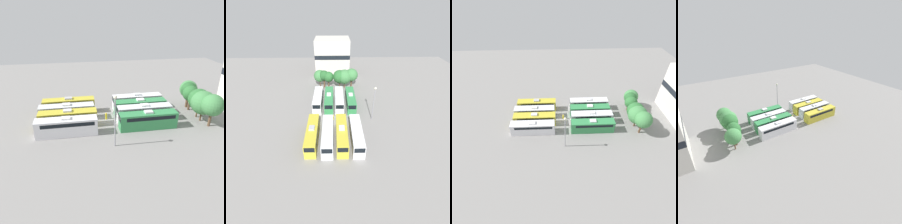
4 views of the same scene
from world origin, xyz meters
TOP-DOWN VIEW (x-y plane):
  - ground_plane at (0.00, 0.00)m, footprint 112.74×112.74m
  - bus_0 at (-4.87, -7.53)m, footprint 2.45×11.34m
  - bus_1 at (-1.47, -7.90)m, footprint 2.45×11.34m
  - bus_2 at (1.62, -7.65)m, footprint 2.45×11.34m
  - bus_3 at (4.85, -7.88)m, footprint 2.45×11.34m
  - bus_4 at (-4.74, 8.12)m, footprint 2.45×11.34m
  - bus_5 at (-1.48, 7.91)m, footprint 2.45×11.34m
  - bus_6 at (1.52, 7.98)m, footprint 2.45×11.34m
  - bus_7 at (4.82, 7.72)m, footprint 2.45×11.34m
  - worker_person at (-0.28, 0.16)m, footprint 0.36×0.36m
  - light_pole at (9.89, 0.21)m, footprint 0.60×0.60m
  - tree_0 at (-4.94, 20.79)m, footprint 4.12×4.12m
  - tree_1 at (-3.40, 19.99)m, footprint 3.49×3.49m
  - tree_2 at (-1.86, 19.74)m, footprint 3.54×3.54m
  - tree_3 at (1.95, 19.63)m, footprint 4.54×4.54m
  - tree_4 at (3.64, 19.58)m, footprint 4.94×4.94m
  - tree_5 at (6.11, 20.04)m, footprint 4.31×4.31m

SIDE VIEW (x-z plane):
  - ground_plane at x=0.00m, z-range 0.00..0.00m
  - worker_person at x=-0.28m, z-range -0.06..1.55m
  - bus_0 at x=-4.87m, z-range -0.01..3.65m
  - bus_1 at x=-1.47m, z-range -0.01..3.65m
  - bus_2 at x=1.62m, z-range -0.01..3.65m
  - bus_3 at x=4.85m, z-range -0.01..3.65m
  - bus_4 at x=-4.74m, z-range -0.01..3.65m
  - bus_5 at x=-1.48m, z-range -0.01..3.65m
  - bus_6 at x=1.52m, z-range -0.01..3.65m
  - bus_7 at x=4.82m, z-range -0.01..3.65m
  - tree_0 at x=-4.94m, z-range 0.93..6.95m
  - tree_2 at x=-1.86m, z-range 1.09..6.88m
  - tree_4 at x=3.64m, z-range 0.78..7.30m
  - tree_3 at x=1.95m, z-range 0.91..7.27m
  - tree_1 at x=-3.40m, z-range 1.26..7.42m
  - tree_5 at x=6.11m, z-range 1.16..7.86m
  - light_pole at x=9.89m, z-range 1.50..10.78m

